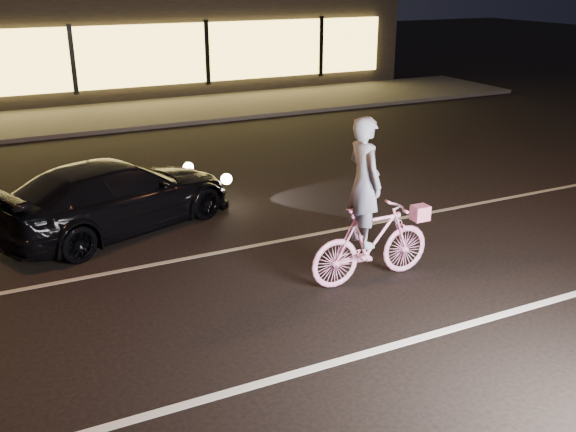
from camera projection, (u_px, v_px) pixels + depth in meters
ground at (258, 310)px, 8.47m from camera, size 90.00×90.00×0.00m
lane_stripe_near at (311, 369)px, 7.21m from camera, size 60.00×0.12×0.01m
lane_stripe_far at (208, 254)px, 10.15m from camera, size 60.00×0.10×0.01m
sidewalk at (88, 118)px, 19.39m from camera, size 30.00×4.00×0.12m
storefront at (54, 32)px, 23.67m from camera, size 25.40×8.42×4.20m
cyclist at (370, 225)px, 9.00m from camera, size 1.92×0.66×2.42m
sedan at (117, 195)px, 10.97m from camera, size 4.56×3.15×1.23m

